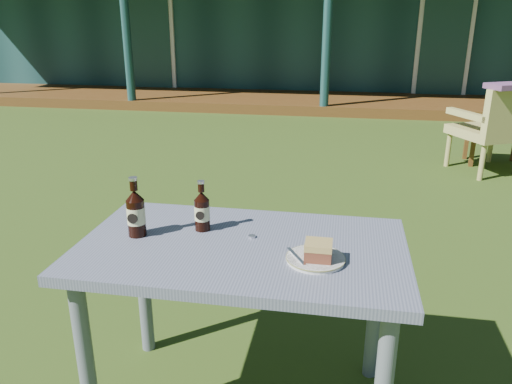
% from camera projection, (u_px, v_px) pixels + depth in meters
% --- Properties ---
extents(ground, '(80.00, 80.00, 0.00)m').
position_uv_depth(ground, '(288.00, 241.00, 3.55)').
color(ground, '#334916').
extents(pavilion, '(15.80, 8.30, 3.45)m').
position_uv_depth(pavilion, '(336.00, 12.00, 11.73)').
color(pavilion, '#163939').
rests_on(pavilion, ground).
extents(cafe_table, '(1.20, 0.70, 0.72)m').
position_uv_depth(cafe_table, '(242.00, 269.00, 1.86)').
color(cafe_table, slate).
rests_on(cafe_table, ground).
extents(plate, '(0.20, 0.20, 0.01)m').
position_uv_depth(plate, '(316.00, 259.00, 1.70)').
color(plate, silver).
rests_on(plate, cafe_table).
extents(cake_slice, '(0.09, 0.09, 0.06)m').
position_uv_depth(cake_slice, '(318.00, 250.00, 1.68)').
color(cake_slice, brown).
rests_on(cake_slice, plate).
extents(fork, '(0.08, 0.13, 0.00)m').
position_uv_depth(fork, '(296.00, 256.00, 1.70)').
color(fork, silver).
rests_on(fork, plate).
extents(cola_bottle_near, '(0.06, 0.06, 0.20)m').
position_uv_depth(cola_bottle_near, '(202.00, 211.00, 1.93)').
color(cola_bottle_near, black).
rests_on(cola_bottle_near, cafe_table).
extents(cola_bottle_far, '(0.07, 0.07, 0.23)m').
position_uv_depth(cola_bottle_far, '(136.00, 213.00, 1.88)').
color(cola_bottle_far, black).
rests_on(cola_bottle_far, cafe_table).
extents(bottle_cap, '(0.03, 0.03, 0.01)m').
position_uv_depth(bottle_cap, '(252.00, 236.00, 1.89)').
color(bottle_cap, silver).
rests_on(bottle_cap, cafe_table).
extents(armchair_left, '(0.86, 0.84, 0.88)m').
position_uv_depth(armchair_left, '(498.00, 125.00, 4.93)').
color(armchair_left, tan).
rests_on(armchair_left, ground).
extents(side_table, '(0.60, 0.40, 0.40)m').
position_uv_depth(side_table, '(496.00, 133.00, 5.30)').
color(side_table, '#523213').
rests_on(side_table, ground).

